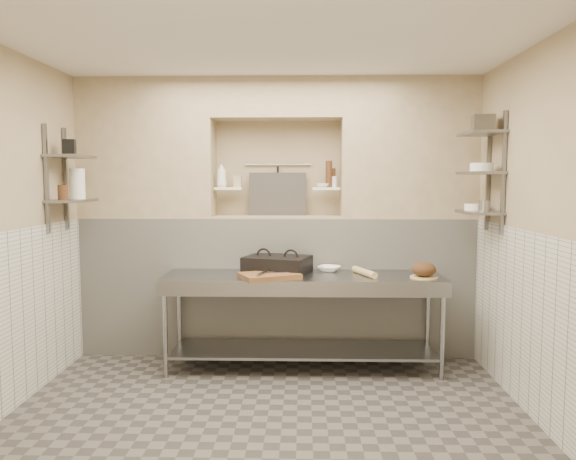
{
  "coord_description": "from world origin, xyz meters",
  "views": [
    {
      "loc": [
        0.26,
        -4.0,
        1.79
      ],
      "look_at": [
        0.13,
        0.9,
        1.35
      ],
      "focal_mm": 35.0,
      "sensor_mm": 36.0,
      "label": 1
    }
  ],
  "objects_px": {
    "panini_press": "(277,265)",
    "bread_loaf": "(424,269)",
    "cutting_board": "(269,276)",
    "rolling_pin": "(364,272)",
    "prep_table": "(303,302)",
    "mixing_bowl": "(329,269)",
    "bottle_soap": "(222,175)",
    "bowl_alcove": "(323,185)",
    "jug_left": "(77,184)"
  },
  "relations": [
    {
      "from": "mixing_bowl",
      "to": "bottle_soap",
      "type": "bearing_deg",
      "value": 164.5
    },
    {
      "from": "bread_loaf",
      "to": "bottle_soap",
      "type": "relative_size",
      "value": 0.84
    },
    {
      "from": "prep_table",
      "to": "bottle_soap",
      "type": "height_order",
      "value": "bottle_soap"
    },
    {
      "from": "panini_press",
      "to": "bottle_soap",
      "type": "xyz_separation_m",
      "value": [
        -0.59,
        0.4,
        0.86
      ]
    },
    {
      "from": "mixing_bowl",
      "to": "bottle_soap",
      "type": "relative_size",
      "value": 0.84
    },
    {
      "from": "bread_loaf",
      "to": "prep_table",
      "type": "bearing_deg",
      "value": 173.91
    },
    {
      "from": "cutting_board",
      "to": "bowl_alcove",
      "type": "height_order",
      "value": "bowl_alcove"
    },
    {
      "from": "prep_table",
      "to": "cutting_board",
      "type": "distance_m",
      "value": 0.45
    },
    {
      "from": "panini_press",
      "to": "bottle_soap",
      "type": "distance_m",
      "value": 1.12
    },
    {
      "from": "cutting_board",
      "to": "rolling_pin",
      "type": "relative_size",
      "value": 1.23
    },
    {
      "from": "cutting_board",
      "to": "prep_table",
      "type": "bearing_deg",
      "value": 28.86
    },
    {
      "from": "mixing_bowl",
      "to": "rolling_pin",
      "type": "relative_size",
      "value": 0.53
    },
    {
      "from": "rolling_pin",
      "to": "bowl_alcove",
      "type": "bearing_deg",
      "value": 124.03
    },
    {
      "from": "bread_loaf",
      "to": "jug_left",
      "type": "height_order",
      "value": "jug_left"
    },
    {
      "from": "bread_loaf",
      "to": "bottle_soap",
      "type": "distance_m",
      "value": 2.21
    },
    {
      "from": "bottle_soap",
      "to": "bowl_alcove",
      "type": "xyz_separation_m",
      "value": [
        1.03,
        0.02,
        -0.11
      ]
    },
    {
      "from": "bread_loaf",
      "to": "bowl_alcove",
      "type": "distance_m",
      "value": 1.35
    },
    {
      "from": "panini_press",
      "to": "rolling_pin",
      "type": "distance_m",
      "value": 0.83
    },
    {
      "from": "cutting_board",
      "to": "jug_left",
      "type": "relative_size",
      "value": 1.8
    },
    {
      "from": "prep_table",
      "to": "panini_press",
      "type": "bearing_deg",
      "value": 152.84
    },
    {
      "from": "panini_press",
      "to": "bread_loaf",
      "type": "relative_size",
      "value": 3.17
    },
    {
      "from": "prep_table",
      "to": "cutting_board",
      "type": "bearing_deg",
      "value": -151.14
    },
    {
      "from": "rolling_pin",
      "to": "bread_loaf",
      "type": "bearing_deg",
      "value": -12.62
    },
    {
      "from": "prep_table",
      "to": "rolling_pin",
      "type": "xyz_separation_m",
      "value": [
        0.57,
        0.0,
        0.29
      ]
    },
    {
      "from": "prep_table",
      "to": "bottle_soap",
      "type": "bearing_deg",
      "value": 147.57
    },
    {
      "from": "prep_table",
      "to": "bread_loaf",
      "type": "bearing_deg",
      "value": -6.09
    },
    {
      "from": "bowl_alcove",
      "to": "bread_loaf",
      "type": "bearing_deg",
      "value": -36.58
    },
    {
      "from": "prep_table",
      "to": "mixing_bowl",
      "type": "height_order",
      "value": "mixing_bowl"
    },
    {
      "from": "panini_press",
      "to": "bread_loaf",
      "type": "height_order",
      "value": "panini_press"
    },
    {
      "from": "rolling_pin",
      "to": "jug_left",
      "type": "distance_m",
      "value": 2.8
    },
    {
      "from": "rolling_pin",
      "to": "bowl_alcove",
      "type": "height_order",
      "value": "bowl_alcove"
    },
    {
      "from": "panini_press",
      "to": "cutting_board",
      "type": "relative_size",
      "value": 1.36
    },
    {
      "from": "bottle_soap",
      "to": "jug_left",
      "type": "relative_size",
      "value": 0.92
    },
    {
      "from": "cutting_board",
      "to": "mixing_bowl",
      "type": "distance_m",
      "value": 0.69
    },
    {
      "from": "cutting_board",
      "to": "jug_left",
      "type": "distance_m",
      "value": 1.99
    },
    {
      "from": "bread_loaf",
      "to": "cutting_board",
      "type": "bearing_deg",
      "value": -177.93
    },
    {
      "from": "mixing_bowl",
      "to": "bowl_alcove",
      "type": "relative_size",
      "value": 1.69
    },
    {
      "from": "bottle_soap",
      "to": "prep_table",
      "type": "bearing_deg",
      "value": -32.43
    },
    {
      "from": "prep_table",
      "to": "bread_loaf",
      "type": "height_order",
      "value": "bread_loaf"
    },
    {
      "from": "rolling_pin",
      "to": "bread_loaf",
      "type": "distance_m",
      "value": 0.54
    },
    {
      "from": "cutting_board",
      "to": "mixing_bowl",
      "type": "height_order",
      "value": "mixing_bowl"
    },
    {
      "from": "prep_table",
      "to": "bottle_soap",
      "type": "xyz_separation_m",
      "value": [
        -0.83,
        0.53,
        1.2
      ]
    },
    {
      "from": "panini_press",
      "to": "bread_loaf",
      "type": "xyz_separation_m",
      "value": [
        1.35,
        -0.24,
        -0.0
      ]
    },
    {
      "from": "cutting_board",
      "to": "bottle_soap",
      "type": "distance_m",
      "value": 1.27
    },
    {
      "from": "cutting_board",
      "to": "rolling_pin",
      "type": "xyz_separation_m",
      "value": [
        0.88,
        0.17,
        0.01
      ]
    },
    {
      "from": "cutting_board",
      "to": "mixing_bowl",
      "type": "xyz_separation_m",
      "value": [
        0.56,
        0.39,
        0.0
      ]
    },
    {
      "from": "mixing_bowl",
      "to": "bowl_alcove",
      "type": "xyz_separation_m",
      "value": [
        -0.05,
        0.32,
        0.81
      ]
    },
    {
      "from": "panini_press",
      "to": "cutting_board",
      "type": "height_order",
      "value": "panini_press"
    },
    {
      "from": "panini_press",
      "to": "mixing_bowl",
      "type": "distance_m",
      "value": 0.51
    },
    {
      "from": "mixing_bowl",
      "to": "cutting_board",
      "type": "bearing_deg",
      "value": -144.84
    }
  ]
}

